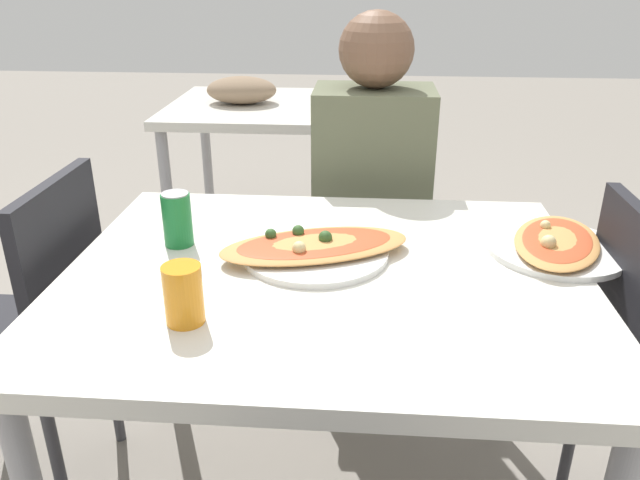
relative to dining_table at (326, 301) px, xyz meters
name	(u,v)px	position (x,y,z in m)	size (l,w,h in m)	color
dining_table	(326,301)	(0.00, 0.00, 0.00)	(1.11, 0.90, 0.73)	silver
chair_far_seated	(370,228)	(0.10, 0.78, -0.15)	(0.40, 0.40, 0.88)	black
chair_side_left	(30,324)	(-0.74, 0.09, -0.15)	(0.40, 0.40, 0.88)	black
person_seated	(372,179)	(0.10, 0.66, 0.06)	(0.36, 0.27, 1.21)	#2D2D38
pizza_main	(315,248)	(-0.03, 0.07, 0.09)	(0.46, 0.33, 0.05)	white
soda_can	(177,219)	(-0.35, 0.11, 0.14)	(0.07, 0.07, 0.12)	#197233
drink_glass	(183,294)	(-0.24, -0.22, 0.13)	(0.07, 0.07, 0.11)	orange
pizza_second	(556,245)	(0.51, 0.13, 0.09)	(0.31, 0.36, 0.06)	white
background_table	(281,116)	(-0.32, 1.67, 0.02)	(1.10, 0.80, 0.85)	silver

